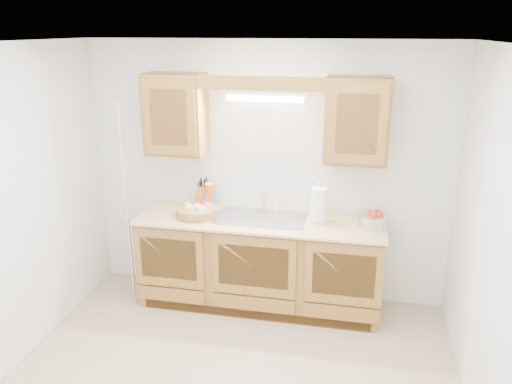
% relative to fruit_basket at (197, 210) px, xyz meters
% --- Properties ---
extents(room, '(3.52, 3.50, 2.50)m').
position_rel_fruit_basket_xyz_m(room, '(0.60, -1.16, 0.30)').
color(room, tan).
rests_on(room, ground).
extents(base_cabinets, '(2.20, 0.60, 0.86)m').
position_rel_fruit_basket_xyz_m(base_cabinets, '(0.60, 0.04, -0.51)').
color(base_cabinets, '#A67230').
rests_on(base_cabinets, ground).
extents(countertop, '(2.30, 0.63, 0.04)m').
position_rel_fruit_basket_xyz_m(countertop, '(0.60, 0.03, -0.07)').
color(countertop, '#E4C278').
rests_on(countertop, base_cabinets).
extents(upper_cabinet_left, '(0.55, 0.33, 0.75)m').
position_rel_fruit_basket_xyz_m(upper_cabinet_left, '(-0.23, 0.18, 0.87)').
color(upper_cabinet_left, '#A67230').
rests_on(upper_cabinet_left, room).
extents(upper_cabinet_right, '(0.55, 0.33, 0.75)m').
position_rel_fruit_basket_xyz_m(upper_cabinet_right, '(1.43, 0.18, 0.87)').
color(upper_cabinet_right, '#A67230').
rests_on(upper_cabinet_right, room).
extents(valance, '(2.20, 0.05, 0.12)m').
position_rel_fruit_basket_xyz_m(valance, '(0.60, 0.03, 1.19)').
color(valance, '#A67230').
rests_on(valance, room).
extents(fluorescent_fixture, '(0.76, 0.08, 0.08)m').
position_rel_fruit_basket_xyz_m(fluorescent_fixture, '(0.60, 0.26, 1.04)').
color(fluorescent_fixture, white).
rests_on(fluorescent_fixture, room).
extents(sink, '(0.84, 0.46, 0.36)m').
position_rel_fruit_basket_xyz_m(sink, '(0.60, 0.05, -0.13)').
color(sink, '#9E9EA3').
rests_on(sink, countertop).
extents(wire_shelf_pole, '(0.03, 0.03, 2.00)m').
position_rel_fruit_basket_xyz_m(wire_shelf_pole, '(-0.60, -0.22, 0.05)').
color(wire_shelf_pole, silver).
rests_on(wire_shelf_pole, ground).
extents(outlet_plate, '(0.08, 0.01, 0.12)m').
position_rel_fruit_basket_xyz_m(outlet_plate, '(1.55, 0.33, 0.20)').
color(outlet_plate, white).
rests_on(outlet_plate, room).
extents(fruit_basket, '(0.51, 0.51, 0.12)m').
position_rel_fruit_basket_xyz_m(fruit_basket, '(0.00, 0.00, 0.00)').
color(fruit_basket, '#996C3E').
rests_on(fruit_basket, countertop).
extents(knife_block, '(0.11, 0.17, 0.30)m').
position_rel_fruit_basket_xyz_m(knife_block, '(-0.02, 0.24, 0.05)').
color(knife_block, '#A67230').
rests_on(knife_block, countertop).
extents(orange_canister, '(0.10, 0.10, 0.26)m').
position_rel_fruit_basket_xyz_m(orange_canister, '(0.06, 0.22, 0.07)').
color(orange_canister, '#FF4C0E').
rests_on(orange_canister, countertop).
extents(soap_bottle, '(0.13, 0.13, 0.22)m').
position_rel_fruit_basket_xyz_m(soap_bottle, '(0.06, 0.23, 0.05)').
color(soap_bottle, '#297BCF').
rests_on(soap_bottle, countertop).
extents(sponge, '(0.13, 0.11, 0.02)m').
position_rel_fruit_basket_xyz_m(sponge, '(1.14, 0.28, -0.04)').
color(sponge, '#CC333F').
rests_on(sponge, countertop).
extents(paper_towel, '(0.18, 0.18, 0.38)m').
position_rel_fruit_basket_xyz_m(paper_towel, '(1.14, 0.08, 0.10)').
color(paper_towel, silver).
rests_on(paper_towel, countertop).
extents(apple_bowl, '(0.31, 0.31, 0.15)m').
position_rel_fruit_basket_xyz_m(apple_bowl, '(1.63, 0.06, 0.01)').
color(apple_bowl, silver).
rests_on(apple_bowl, countertop).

